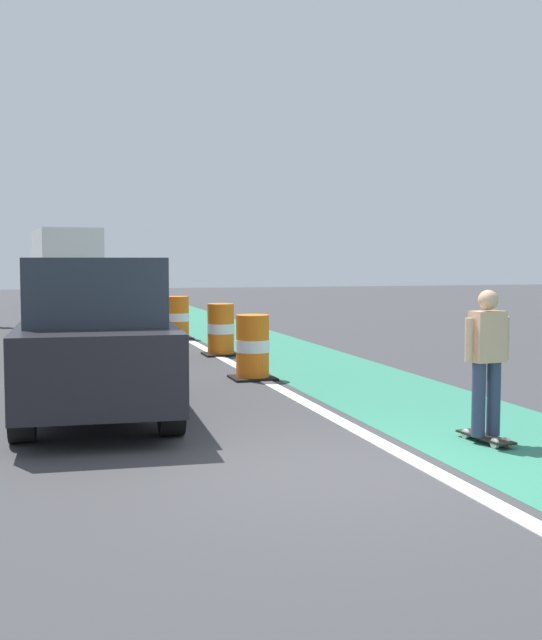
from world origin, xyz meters
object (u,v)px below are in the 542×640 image
Objects in this scene: parked_suv_second at (81,308)px; parked_suv_third at (69,295)px; traffic_barrel_mid at (221,330)px; delivery_truck_down_block at (64,264)px; skateboarder_on_lane at (487,361)px; parked_suv_nearest at (95,336)px; traffic_barrel_front at (253,348)px; traffic_barrel_back at (178,318)px.

parked_suv_second and parked_suv_third have the same top height.
traffic_barrel_mid is 18.68m from delivery_truck_down_block.
skateboarder_on_lane is 4.91m from parked_suv_nearest.
parked_suv_second is 6.25m from parked_suv_third.
skateboarder_on_lane reaches higher than traffic_barrel_mid.
parked_suv_second reaches higher than skateboarder_on_lane.
parked_suv_nearest is 24.49m from delivery_truck_down_block.
skateboarder_on_lane is 8.92m from traffic_barrel_mid.
traffic_barrel_back is at bearing 90.63° from traffic_barrel_front.
parked_suv_third is 0.61× the size of delivery_truck_down_block.
traffic_barrel_back is at bearing 54.13° from parked_suv_second.
skateboarder_on_lane is 0.36× the size of parked_suv_third.
traffic_barrel_back is (-0.08, 7.16, 0.00)m from traffic_barrel_front.
traffic_barrel_back is 15.03m from delivery_truck_down_block.
parked_suv_third is 4.30× the size of traffic_barrel_mid.
parked_suv_second is at bearing 88.74° from parked_suv_nearest.
parked_suv_third is at bearing 133.39° from traffic_barrel_back.
traffic_barrel_front is (2.63, -3.63, -0.50)m from parked_suv_second.
parked_suv_second is at bearing -89.79° from parked_suv_third.
delivery_truck_down_block is (-2.42, 21.95, 1.31)m from traffic_barrel_front.
parked_suv_second is 4.26× the size of traffic_barrel_front.
skateboarder_on_lane is 1.55× the size of traffic_barrel_front.
parked_suv_second is at bearing -90.67° from delivery_truck_down_block.
skateboarder_on_lane is 1.55× the size of traffic_barrel_mid.
parked_suv_second is 2.90m from traffic_barrel_mid.
parked_suv_second is 4.51m from traffic_barrel_front.
delivery_truck_down_block is at bearing 98.98° from traffic_barrel_back.
parked_suv_second is 0.99× the size of parked_suv_third.
delivery_truck_down_block is at bearing 88.88° from parked_suv_third.
traffic_barrel_front is at bearing -74.97° from parked_suv_third.
parked_suv_second reaches higher than traffic_barrel_mid.
traffic_barrel_front is at bearing 103.18° from skateboarder_on_lane.
skateboarder_on_lane reaches higher than traffic_barrel_front.
parked_suv_nearest is 6.15m from parked_suv_second.
delivery_truck_down_block reaches higher than parked_suv_nearest.
parked_suv_nearest is at bearing -91.26° from parked_suv_second.
parked_suv_nearest reaches higher than skateboarder_on_lane.
parked_suv_second is at bearing 177.57° from traffic_barrel_mid.
skateboarder_on_lane is at bearing -82.35° from delivery_truck_down_block.
parked_suv_second is 18.34m from delivery_truck_down_block.
delivery_truck_down_block reaches higher than parked_suv_second.
traffic_barrel_mid is 1.00× the size of traffic_barrel_back.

